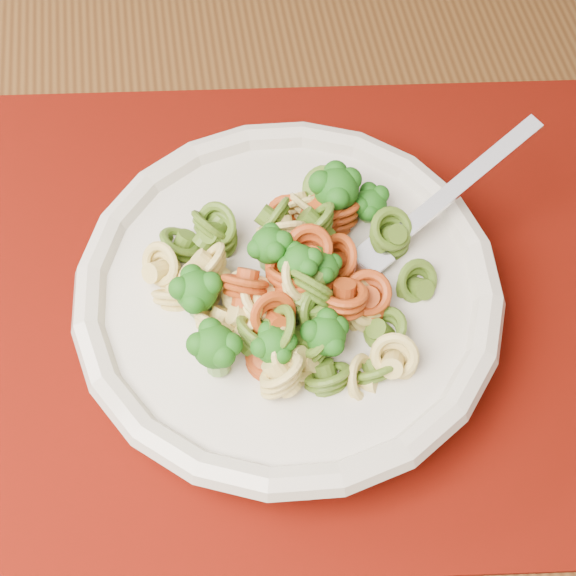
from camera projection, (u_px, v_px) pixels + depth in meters
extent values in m
cube|color=#583718|center=(341.00, 228.00, 0.59)|extent=(1.51, 1.03, 0.04)
cube|color=#610904|center=(307.00, 292.00, 0.54)|extent=(0.54, 0.46, 0.00)
cylinder|color=beige|center=(288.00, 316.00, 0.52)|extent=(0.11, 0.11, 0.01)
cylinder|color=beige|center=(288.00, 301.00, 0.50)|extent=(0.24, 0.24, 0.03)
torus|color=beige|center=(288.00, 288.00, 0.49)|extent=(0.26, 0.26, 0.02)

